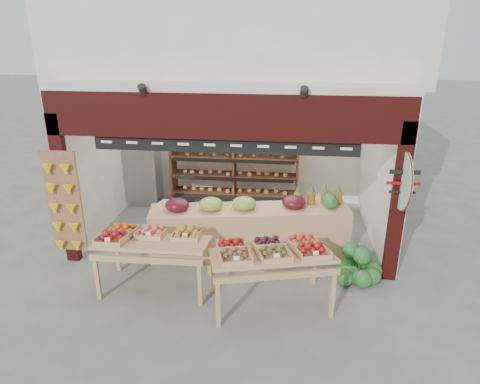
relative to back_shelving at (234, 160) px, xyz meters
name	(u,v)px	position (x,y,z in m)	size (l,w,h in m)	color
ground	(233,240)	(0.20, -1.76, -1.12)	(60.00, 60.00, 0.00)	#63635E
shop_structure	(242,27)	(0.20, -0.14, 2.80)	(6.36, 5.12, 5.40)	white
banana_board	(64,205)	(-2.53, -2.93, -0.01)	(0.60, 0.15, 1.80)	olive
gift_sign	(403,181)	(2.95, -2.90, 0.63)	(0.04, 0.93, 0.92)	#ACD8BC
back_shelving	(234,160)	(0.00, 0.00, 0.00)	(2.90, 0.48, 1.80)	brown
refrigerator	(142,162)	(-2.19, 0.06, -0.14)	(0.77, 0.77, 1.97)	#B0B2B7
cardboard_stack	(179,223)	(-0.91, -1.63, -0.88)	(1.08, 0.77, 0.67)	beige
mid_counter	(249,229)	(0.55, -2.21, -0.64)	(3.63, 1.30, 1.11)	tan
display_table_left	(148,239)	(-0.93, -3.43, -0.30)	(1.71, 0.97, 1.07)	tan
display_table_right	(271,252)	(1.01, -3.74, -0.25)	(1.94, 1.38, 1.10)	tan
watermelon_pile	(358,268)	(2.43, -2.90, -0.92)	(0.80, 0.74, 0.57)	#1B5321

